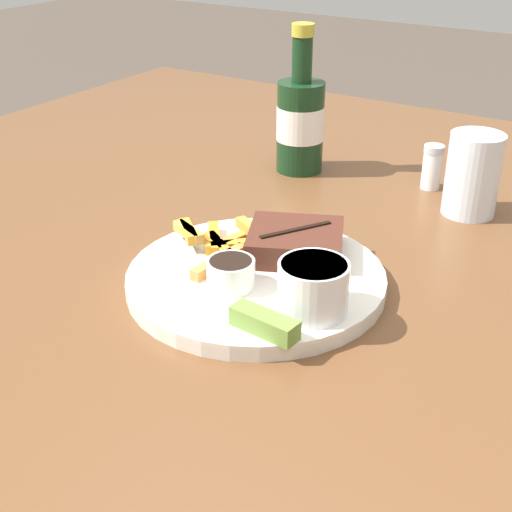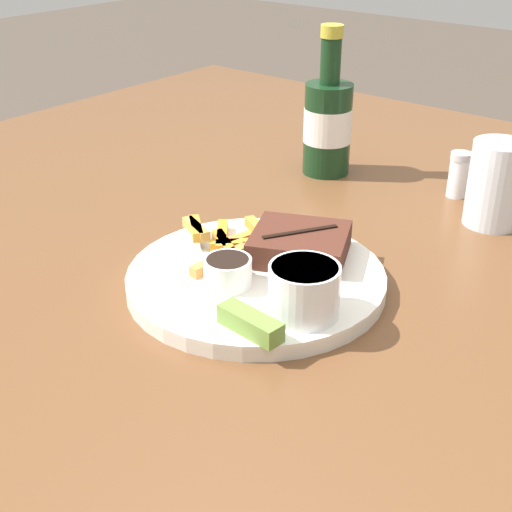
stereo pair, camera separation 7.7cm
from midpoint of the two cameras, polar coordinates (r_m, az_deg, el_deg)
The scene contains 11 objects.
dining_table at distance 0.82m, azimuth 2.70°, elevation -6.06°, with size 1.52×1.55×0.77m.
dinner_plate at distance 0.78m, azimuth 2.81°, elevation -1.95°, with size 0.29×0.29×0.02m.
steak_portion at distance 0.81m, azimuth 6.24°, elevation 0.88°, with size 0.14×0.13×0.03m.
fries_pile at distance 0.82m, azimuth 0.50°, elevation 1.02°, with size 0.12×0.13×0.02m.
coleslaw_cup at distance 0.70m, azimuth 7.05°, elevation -2.63°, with size 0.07×0.07×0.05m.
dipping_sauce_cup at distance 0.75m, azimuth 0.67°, elevation -1.27°, with size 0.05×0.05×0.03m.
pickle_spear at distance 0.67m, azimuth 2.82°, elevation -5.49°, with size 0.07×0.03×0.02m.
fork_utensil at distance 0.81m, azimuth -2.01°, elevation -0.12°, with size 0.13×0.04×0.00m.
beer_bottle at distance 1.09m, azimuth 7.81°, elevation 10.50°, with size 0.07×0.07×0.22m.
drinking_glass at distance 0.97m, azimuth 20.83°, elevation 5.35°, with size 0.07×0.07×0.11m.
salt_shaker at distance 1.06m, azimuth 17.96°, elevation 6.19°, with size 0.03×0.03×0.07m.
Camera 2 is at (0.43, -0.53, 1.17)m, focal length 50.00 mm.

